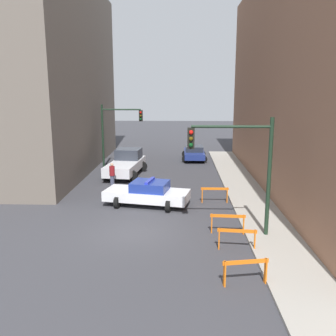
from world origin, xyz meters
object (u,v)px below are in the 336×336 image
(white_truck, at_px, (126,163))
(parked_car_near, at_px, (194,153))
(traffic_light_near, at_px, (243,159))
(police_car, at_px, (148,193))
(barrier_front, at_px, (245,268))
(pedestrian_crossing, at_px, (112,175))
(barrier_back, at_px, (228,220))
(barrier_corner, at_px, (215,192))
(barrier_mid, at_px, (237,236))
(traffic_light_far, at_px, (116,127))

(white_truck, bearing_deg, parked_car_near, 56.24)
(traffic_light_near, relative_size, police_car, 1.04)
(white_truck, distance_m, barrier_front, 17.33)
(police_car, height_order, white_truck, white_truck)
(police_car, relative_size, parked_car_near, 1.16)
(parked_car_near, height_order, pedestrian_crossing, pedestrian_crossing)
(barrier_back, relative_size, barrier_corner, 1.00)
(parked_car_near, bearing_deg, police_car, -102.39)
(parked_car_near, distance_m, barrier_front, 22.53)
(police_car, xyz_separation_m, barrier_front, (4.04, -8.61, -0.11))
(traffic_light_near, xyz_separation_m, barrier_mid, (-0.34, -1.44, -2.91))
(parked_car_near, relative_size, barrier_mid, 2.70)
(traffic_light_far, height_order, white_truck, traffic_light_far)
(parked_car_near, bearing_deg, barrier_front, -87.41)
(police_car, bearing_deg, white_truck, 28.74)
(police_car, relative_size, barrier_corner, 3.11)
(barrier_back, height_order, barrier_corner, same)
(traffic_light_far, bearing_deg, barrier_front, -68.38)
(pedestrian_crossing, height_order, barrier_mid, pedestrian_crossing)
(pedestrian_crossing, bearing_deg, police_car, 162.47)
(pedestrian_crossing, distance_m, barrier_front, 14.18)
(police_car, xyz_separation_m, barrier_back, (4.01, -4.03, -0.11))
(traffic_light_near, height_order, pedestrian_crossing, traffic_light_near)
(pedestrian_crossing, distance_m, barrier_back, 10.36)
(white_truck, relative_size, barrier_back, 3.50)
(barrier_mid, bearing_deg, traffic_light_near, 76.64)
(parked_car_near, bearing_deg, barrier_mid, -86.71)
(white_truck, xyz_separation_m, barrier_front, (6.33, -16.14, -0.29))
(white_truck, bearing_deg, barrier_mid, -57.67)
(barrier_front, height_order, barrier_corner, same)
(police_car, distance_m, parked_car_near, 14.24)
(police_car, bearing_deg, traffic_light_near, -122.37)
(traffic_light_near, xyz_separation_m, pedestrian_crossing, (-7.21, 8.24, -2.67))
(barrier_back, bearing_deg, traffic_light_near, -34.90)
(white_truck, bearing_deg, barrier_back, -54.88)
(white_truck, height_order, barrier_corner, white_truck)
(white_truck, height_order, barrier_mid, white_truck)
(white_truck, relative_size, barrier_mid, 3.50)
(pedestrian_crossing, bearing_deg, barrier_mid, 162.82)
(barrier_mid, bearing_deg, barrier_front, -92.58)
(traffic_light_near, bearing_deg, barrier_mid, -103.36)
(police_car, height_order, barrier_front, police_car)
(police_car, xyz_separation_m, pedestrian_crossing, (-2.70, 3.86, 0.14))
(white_truck, height_order, barrier_back, white_truck)
(traffic_light_near, height_order, white_truck, traffic_light_near)
(traffic_light_near, xyz_separation_m, police_car, (-4.51, 4.38, -2.81))
(traffic_light_near, height_order, traffic_light_far, traffic_light_near)
(traffic_light_far, relative_size, barrier_mid, 3.26)
(barrier_mid, distance_m, barrier_corner, 6.50)
(traffic_light_near, height_order, barrier_corner, traffic_light_near)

